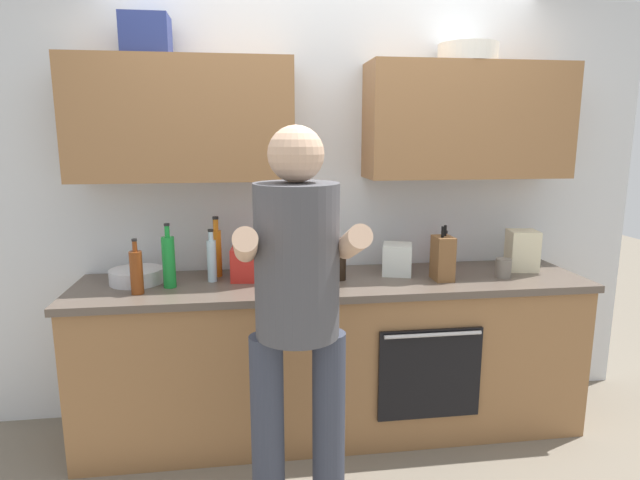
{
  "coord_description": "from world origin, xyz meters",
  "views": [
    {
      "loc": [
        -0.47,
        -2.79,
        1.69
      ],
      "look_at": [
        -0.1,
        -0.1,
        1.15
      ],
      "focal_mm": 29.44,
      "sensor_mm": 36.0,
      "label": 1
    }
  ],
  "objects_px": {
    "cup_stoneware": "(503,268)",
    "mixing_bowl": "(137,276)",
    "bottle_soda": "(169,261)",
    "grocery_bag_rice": "(522,250)",
    "bottle_vinegar": "(136,272)",
    "grocery_bag_crisps": "(251,263)",
    "grocery_bag_produce": "(397,259)",
    "bottle_soy": "(339,262)",
    "bottle_hotsauce": "(444,254)",
    "knife_block": "(443,258)",
    "bottle_water": "(212,259)",
    "person_standing": "(297,304)",
    "potted_herb": "(292,261)",
    "bottle_juice": "(217,251)"
  },
  "relations": [
    {
      "from": "bottle_juice",
      "to": "person_standing",
      "type": "bearing_deg",
      "value": -68.75
    },
    {
      "from": "bottle_water",
      "to": "knife_block",
      "type": "xyz_separation_m",
      "value": [
        1.27,
        -0.14,
        -0.0
      ]
    },
    {
      "from": "bottle_soda",
      "to": "cup_stoneware",
      "type": "relative_size",
      "value": 3.22
    },
    {
      "from": "bottle_soda",
      "to": "potted_herb",
      "type": "xyz_separation_m",
      "value": [
        0.65,
        -0.05,
        -0.01
      ]
    },
    {
      "from": "bottle_vinegar",
      "to": "bottle_soy",
      "type": "height_order",
      "value": "bottle_vinegar"
    },
    {
      "from": "person_standing",
      "to": "grocery_bag_produce",
      "type": "height_order",
      "value": "person_standing"
    },
    {
      "from": "bottle_vinegar",
      "to": "bottle_water",
      "type": "bearing_deg",
      "value": 26.66
    },
    {
      "from": "person_standing",
      "to": "bottle_soda",
      "type": "bearing_deg",
      "value": 128.79
    },
    {
      "from": "bottle_soy",
      "to": "knife_block",
      "type": "height_order",
      "value": "knife_block"
    },
    {
      "from": "mixing_bowl",
      "to": "cup_stoneware",
      "type": "bearing_deg",
      "value": -4.66
    },
    {
      "from": "bottle_vinegar",
      "to": "potted_herb",
      "type": "relative_size",
      "value": 1.22
    },
    {
      "from": "bottle_vinegar",
      "to": "grocery_bag_produce",
      "type": "bearing_deg",
      "value": 8.41
    },
    {
      "from": "bottle_hotsauce",
      "to": "knife_block",
      "type": "bearing_deg",
      "value": -112.35
    },
    {
      "from": "bottle_soda",
      "to": "knife_block",
      "type": "relative_size",
      "value": 1.13
    },
    {
      "from": "bottle_hotsauce",
      "to": "knife_block",
      "type": "relative_size",
      "value": 0.75
    },
    {
      "from": "bottle_juice",
      "to": "grocery_bag_crisps",
      "type": "bearing_deg",
      "value": -22.66
    },
    {
      "from": "bottle_hotsauce",
      "to": "mixing_bowl",
      "type": "bearing_deg",
      "value": -176.92
    },
    {
      "from": "bottle_juice",
      "to": "mixing_bowl",
      "type": "relative_size",
      "value": 1.2
    },
    {
      "from": "potted_herb",
      "to": "bottle_juice",
      "type": "bearing_deg",
      "value": 149.54
    },
    {
      "from": "mixing_bowl",
      "to": "knife_block",
      "type": "distance_m",
      "value": 1.69
    },
    {
      "from": "bottle_hotsauce",
      "to": "grocery_bag_crisps",
      "type": "distance_m",
      "value": 1.17
    },
    {
      "from": "bottle_hotsauce",
      "to": "knife_block",
      "type": "xyz_separation_m",
      "value": [
        -0.11,
        -0.26,
        0.04
      ]
    },
    {
      "from": "grocery_bag_produce",
      "to": "bottle_soy",
      "type": "bearing_deg",
      "value": -166.49
    },
    {
      "from": "cup_stoneware",
      "to": "mixing_bowl",
      "type": "distance_m",
      "value": 2.05
    },
    {
      "from": "bottle_soda",
      "to": "grocery_bag_crisps",
      "type": "bearing_deg",
      "value": 14.94
    },
    {
      "from": "bottle_soy",
      "to": "knife_block",
      "type": "bearing_deg",
      "value": -8.16
    },
    {
      "from": "cup_stoneware",
      "to": "mixing_bowl",
      "type": "xyz_separation_m",
      "value": [
        -2.04,
        0.17,
        -0.01
      ]
    },
    {
      "from": "person_standing",
      "to": "potted_herb",
      "type": "bearing_deg",
      "value": 86.84
    },
    {
      "from": "mixing_bowl",
      "to": "knife_block",
      "type": "bearing_deg",
      "value": -5.71
    },
    {
      "from": "person_standing",
      "to": "bottle_vinegar",
      "type": "xyz_separation_m",
      "value": [
        -0.76,
        0.66,
        -0.01
      ]
    },
    {
      "from": "person_standing",
      "to": "bottle_water",
      "type": "height_order",
      "value": "person_standing"
    },
    {
      "from": "bottle_soda",
      "to": "grocery_bag_rice",
      "type": "bearing_deg",
      "value": 2.59
    },
    {
      "from": "bottle_hotsauce",
      "to": "grocery_bag_crisps",
      "type": "xyz_separation_m",
      "value": [
        -1.17,
        -0.09,
        0.0
      ]
    },
    {
      "from": "bottle_vinegar",
      "to": "grocery_bag_produce",
      "type": "distance_m",
      "value": 1.44
    },
    {
      "from": "bottle_juice",
      "to": "bottle_water",
      "type": "bearing_deg",
      "value": -101.4
    },
    {
      "from": "grocery_bag_rice",
      "to": "grocery_bag_produce",
      "type": "bearing_deg",
      "value": 178.47
    },
    {
      "from": "bottle_soy",
      "to": "grocery_bag_rice",
      "type": "bearing_deg",
      "value": 3.35
    },
    {
      "from": "grocery_bag_crisps",
      "to": "cup_stoneware",
      "type": "bearing_deg",
      "value": -6.74
    },
    {
      "from": "bottle_vinegar",
      "to": "grocery_bag_crisps",
      "type": "distance_m",
      "value": 0.61
    },
    {
      "from": "cup_stoneware",
      "to": "grocery_bag_crisps",
      "type": "height_order",
      "value": "grocery_bag_crisps"
    },
    {
      "from": "bottle_soda",
      "to": "cup_stoneware",
      "type": "height_order",
      "value": "bottle_soda"
    },
    {
      "from": "bottle_water",
      "to": "grocery_bag_rice",
      "type": "xyz_separation_m",
      "value": [
        1.82,
        0.01,
        -0.01
      ]
    },
    {
      "from": "person_standing",
      "to": "bottle_soda",
      "type": "relative_size",
      "value": 5.03
    },
    {
      "from": "person_standing",
      "to": "bottle_hotsauce",
      "type": "distance_m",
      "value": 1.38
    },
    {
      "from": "bottle_hotsauce",
      "to": "potted_herb",
      "type": "bearing_deg",
      "value": -164.91
    },
    {
      "from": "bottle_soda",
      "to": "potted_herb",
      "type": "height_order",
      "value": "bottle_soda"
    },
    {
      "from": "grocery_bag_crisps",
      "to": "bottle_vinegar",
      "type": "bearing_deg",
      "value": -159.76
    },
    {
      "from": "bottle_water",
      "to": "bottle_soy",
      "type": "distance_m",
      "value": 0.7
    },
    {
      "from": "bottle_hotsauce",
      "to": "bottle_water",
      "type": "height_order",
      "value": "bottle_water"
    },
    {
      "from": "bottle_soda",
      "to": "bottle_hotsauce",
      "type": "xyz_separation_m",
      "value": [
        1.6,
        0.21,
        -0.06
      ]
    }
  ]
}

